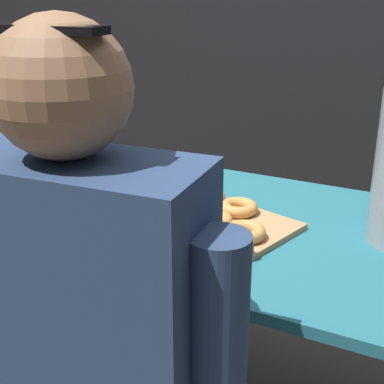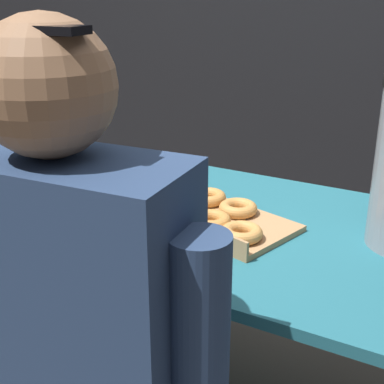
# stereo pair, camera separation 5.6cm
# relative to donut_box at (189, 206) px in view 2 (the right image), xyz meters

# --- Properties ---
(folding_table) EXTENTS (1.48, 0.79, 0.72)m
(folding_table) POSITION_rel_donut_box_xyz_m (-0.00, 0.01, -0.06)
(folding_table) COLOR #236675
(folding_table) RESTS_ON ground
(donut_box) EXTENTS (0.63, 0.40, 0.05)m
(donut_box) POSITION_rel_donut_box_xyz_m (0.00, 0.00, 0.00)
(donut_box) COLOR tan
(donut_box) RESTS_ON folding_table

